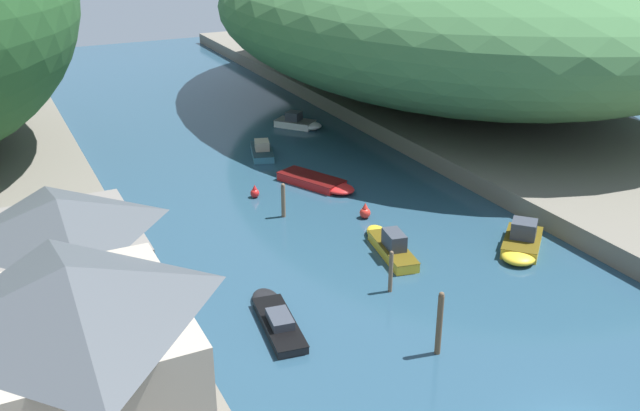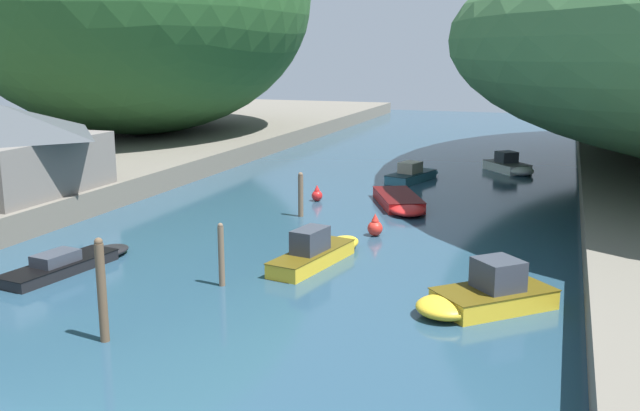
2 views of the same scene
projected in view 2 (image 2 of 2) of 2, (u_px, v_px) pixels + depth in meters
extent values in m
plane|color=#234256|center=(358.00, 202.00, 42.44)|extent=(130.00, 130.00, 0.00)
cube|color=#666056|center=(35.00, 169.00, 49.81)|extent=(22.00, 120.00, 1.42)
cube|color=slate|center=(7.00, 165.00, 37.99)|extent=(7.47, 8.81, 2.94)
pyramid|color=#3D4247|center=(3.00, 121.00, 37.49)|extent=(8.07, 9.51, 1.70)
cube|color=gold|center=(312.00, 258.00, 30.00)|extent=(2.33, 5.19, 0.61)
ellipsoid|color=gold|center=(340.00, 245.00, 32.12)|extent=(1.80, 2.71, 0.61)
cube|color=#4C3E0E|center=(312.00, 251.00, 29.93)|extent=(2.38, 5.29, 0.03)
cube|color=#333842|center=(310.00, 240.00, 29.69)|extent=(1.31, 1.91, 1.03)
cube|color=white|center=(507.00, 167.00, 53.02)|extent=(3.71, 3.96, 0.64)
ellipsoid|color=white|center=(521.00, 171.00, 51.38)|extent=(2.51, 2.51, 0.64)
cube|color=#525252|center=(507.00, 163.00, 52.95)|extent=(3.79, 4.04, 0.03)
cube|color=#333842|center=(506.00, 157.00, 52.97)|extent=(1.81, 1.80, 0.83)
cube|color=teal|center=(411.00, 177.00, 49.14)|extent=(2.88, 4.66, 0.57)
ellipsoid|color=teal|center=(426.00, 173.00, 50.86)|extent=(2.15, 2.55, 0.57)
cube|color=#132A33|center=(411.00, 173.00, 49.08)|extent=(2.93, 4.75, 0.03)
cube|color=#9E937F|center=(410.00, 168.00, 48.89)|extent=(1.56, 1.80, 0.77)
cube|color=black|center=(60.00, 268.00, 29.00)|extent=(2.24, 5.29, 0.43)
ellipsoid|color=black|center=(105.00, 252.00, 31.23)|extent=(1.81, 2.74, 0.43)
cube|color=black|center=(59.00, 263.00, 28.95)|extent=(2.28, 5.39, 0.03)
cube|color=#333842|center=(56.00, 258.00, 28.77)|extent=(1.32, 1.93, 0.48)
cube|color=red|center=(398.00, 200.00, 41.68)|extent=(4.06, 5.59, 0.59)
ellipsoid|color=red|center=(407.00, 210.00, 39.15)|extent=(2.88, 3.19, 0.59)
cube|color=#450A0A|center=(398.00, 195.00, 41.61)|extent=(4.14, 5.70, 0.03)
cube|color=gold|center=(494.00, 299.00, 25.06)|extent=(4.40, 4.31, 0.68)
ellipsoid|color=gold|center=(445.00, 307.00, 24.26)|extent=(2.85, 2.85, 0.68)
cube|color=#4C3E0E|center=(494.00, 289.00, 24.98)|extent=(4.49, 4.39, 0.03)
cube|color=#333842|center=(498.00, 274.00, 24.92)|extent=(2.05, 2.05, 1.09)
cylinder|color=brown|center=(102.00, 293.00, 21.95)|extent=(0.29, 0.29, 3.17)
sphere|color=brown|center=(98.00, 242.00, 21.60)|extent=(0.26, 0.26, 0.26)
cylinder|color=brown|center=(221.00, 256.00, 27.25)|extent=(0.23, 0.23, 2.35)
sphere|color=brown|center=(220.00, 226.00, 26.99)|extent=(0.21, 0.21, 0.21)
cylinder|color=brown|center=(301.00, 196.00, 38.60)|extent=(0.29, 0.29, 2.26)
sphere|color=brown|center=(301.00, 175.00, 38.34)|extent=(0.26, 0.26, 0.26)
sphere|color=red|center=(375.00, 228.00, 34.75)|extent=(0.75, 0.75, 0.75)
cone|color=red|center=(375.00, 217.00, 34.63)|extent=(0.37, 0.37, 0.37)
sphere|color=red|center=(317.00, 196.00, 42.69)|extent=(0.65, 0.65, 0.65)
cone|color=red|center=(317.00, 188.00, 42.58)|extent=(0.33, 0.33, 0.33)
cylinder|color=#282D3D|center=(55.00, 190.00, 36.71)|extent=(0.13, 0.13, 0.85)
cylinder|color=#282D3D|center=(58.00, 189.00, 36.87)|extent=(0.13, 0.13, 0.85)
cube|color=navy|center=(56.00, 175.00, 36.63)|extent=(0.28, 0.41, 0.62)
sphere|color=beige|center=(55.00, 167.00, 36.54)|extent=(0.22, 0.22, 0.22)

